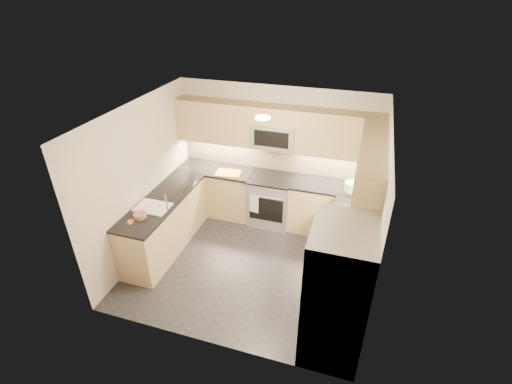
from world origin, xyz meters
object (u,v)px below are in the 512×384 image
gas_range (271,200)px  refrigerator (337,292)px  microwave (274,135)px  fruit_basket (140,215)px  cutting_board (228,173)px  utensil_bowl (353,187)px

gas_range → refrigerator: 2.86m
gas_range → microwave: (0.00, 0.12, 1.24)m
gas_range → fruit_basket: size_ratio=4.76×
cutting_board → refrigerator: bearing=-46.2°
microwave → cutting_board: size_ratio=1.70×
utensil_bowl → fruit_basket: 3.44m
gas_range → fruit_basket: fruit_basket is taller
refrigerator → cutting_board: refrigerator is taller
gas_range → cutting_board: (-0.79, -0.09, 0.49)m
gas_range → fruit_basket: (-1.54, -1.81, 0.52)m
microwave → fruit_basket: microwave is taller
gas_range → refrigerator: size_ratio=0.51×
utensil_bowl → cutting_board: size_ratio=0.59×
gas_range → cutting_board: size_ratio=2.03×
gas_range → microwave: bearing=90.0°
microwave → fruit_basket: bearing=-128.4°
microwave → cutting_board: (-0.79, -0.21, -0.75)m
utensil_bowl → fruit_basket: utensil_bowl is taller
microwave → refrigerator: (1.45, -2.55, -0.80)m
microwave → cutting_board: microwave is taller
gas_range → fruit_basket: bearing=-130.3°
utensil_bowl → cutting_board: (-2.21, -0.03, -0.07)m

